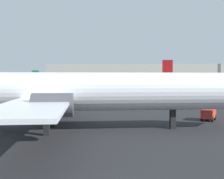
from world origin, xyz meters
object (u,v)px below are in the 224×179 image
at_px(airplane_at_gate, 63,92).
at_px(airplane_far_left, 11,84).
at_px(airplane_distant, 215,85).
at_px(baggage_cart, 209,114).

height_order(airplane_at_gate, airplane_far_left, airplane_at_gate).
xyz_separation_m(airplane_distant, baggage_cart, (-13.02, -38.54, -2.31)).
bearing_deg(airplane_distant, airplane_at_gate, -114.16).
relative_size(airplane_at_gate, baggage_cart, 14.50).
height_order(airplane_distant, baggage_cart, airplane_distant).
bearing_deg(airplane_far_left, airplane_distant, 158.36).
bearing_deg(airplane_distant, baggage_cart, -100.80).
bearing_deg(airplane_at_gate, airplane_far_left, 108.38).
distance_m(airplane_at_gate, airplane_far_left, 76.46).
xyz_separation_m(airplane_far_left, baggage_cart, (49.47, -61.59, -1.91)).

